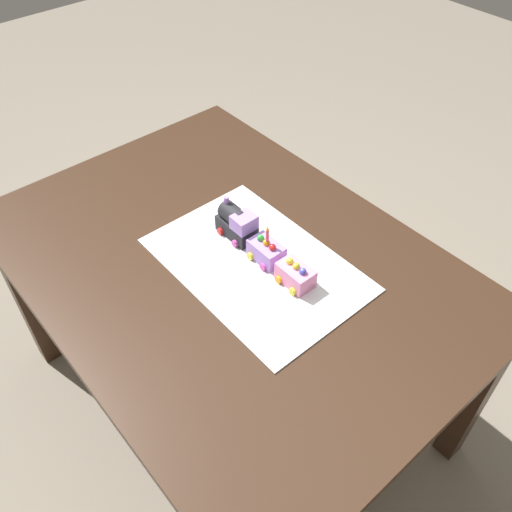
{
  "coord_description": "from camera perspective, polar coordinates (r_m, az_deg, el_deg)",
  "views": [
    {
      "loc": [
        0.86,
        -0.64,
        1.83
      ],
      "look_at": [
        0.06,
        0.05,
        0.77
      ],
      "focal_mm": 38.07,
      "sensor_mm": 36.0,
      "label": 1
    }
  ],
  "objects": [
    {
      "name": "dining_table",
      "position": [
        1.61,
        -2.76,
        -3.12
      ],
      "size": [
        1.4,
        1.0,
        0.74
      ],
      "color": "#382316",
      "rests_on": "ground"
    },
    {
      "name": "ground_plane",
      "position": [
        2.13,
        -2.16,
        -14.56
      ],
      "size": [
        8.0,
        8.0,
        0.0
      ],
      "primitive_type": "plane",
      "color": "gray"
    },
    {
      "name": "cake_car_tanker_lavender",
      "position": [
        1.51,
        1.09,
        0.52
      ],
      "size": [
        0.1,
        0.08,
        0.07
      ],
      "color": "#AD84E0",
      "rests_on": "cake_board"
    },
    {
      "name": "cake_car_flatbed_bubblegum",
      "position": [
        1.45,
        4.17,
        -1.96
      ],
      "size": [
        0.1,
        0.08,
        0.07
      ],
      "color": "pink",
      "rests_on": "cake_board"
    },
    {
      "name": "cake_board",
      "position": [
        1.52,
        0.0,
        -0.85
      ],
      "size": [
        0.6,
        0.4,
        0.0
      ],
      "primitive_type": "cube",
      "color": "silver",
      "rests_on": "dining_table"
    },
    {
      "name": "birthday_candle",
      "position": [
        1.46,
        1.2,
        2.34
      ],
      "size": [
        0.01,
        0.01,
        0.05
      ],
      "color": "#F24C59",
      "rests_on": "cake_car_tanker_lavender"
    },
    {
      "name": "cake_locomotive",
      "position": [
        1.57,
        -2.02,
        3.48
      ],
      "size": [
        0.14,
        0.08,
        0.12
      ],
      "color": "#232328",
      "rests_on": "cake_board"
    }
  ]
}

